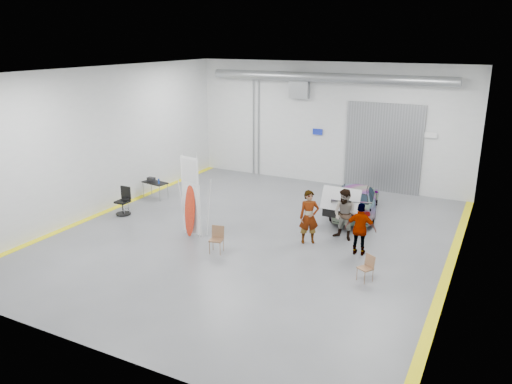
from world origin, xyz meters
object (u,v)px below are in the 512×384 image
at_px(person_a, 309,217).
at_px(folding_chair_near, 217,245).
at_px(folding_chair_far, 365,273).
at_px(person_b, 345,215).
at_px(office_chair, 124,203).
at_px(surfboard_display, 191,203).
at_px(shop_stool, 126,207).
at_px(sedan_car, 356,199).
at_px(work_table, 154,182).
at_px(person_c, 360,229).

height_order(person_a, folding_chair_near, person_a).
bearing_deg(folding_chair_near, folding_chair_far, -10.38).
height_order(person_b, office_chair, person_b).
distance_m(surfboard_display, folding_chair_far, 6.80).
distance_m(person_b, shop_stool, 9.09).
bearing_deg(office_chair, shop_stool, 5.73).
bearing_deg(shop_stool, person_b, 9.85).
xyz_separation_m(surfboard_display, folding_chair_far, (6.69, -0.62, -1.04)).
height_order(person_a, person_b, person_a).
bearing_deg(shop_stool, sedan_car, 27.75).
xyz_separation_m(folding_chair_far, office_chair, (-10.58, 1.30, 0.25)).
distance_m(person_a, folding_chair_far, 3.37).
bearing_deg(shop_stool, work_table, 98.96).
height_order(sedan_car, folding_chair_near, sedan_car).
height_order(person_a, shop_stool, person_a).
distance_m(person_b, person_c, 1.35).
bearing_deg(person_b, sedan_car, 110.93).
distance_m(person_a, person_b, 1.37).
bearing_deg(folding_chair_far, surfboard_display, -154.11).
height_order(person_c, surfboard_display, surfboard_display).
height_order(folding_chair_near, office_chair, office_chair).
bearing_deg(person_b, shop_stool, -157.94).
height_order(sedan_car, person_a, person_a).
xyz_separation_m(person_b, work_table, (-9.31, 0.83, -0.20)).
xyz_separation_m(sedan_car, person_b, (0.45, -2.91, 0.31)).
height_order(person_a, person_c, person_a).
bearing_deg(sedan_car, person_b, 87.37).
distance_m(sedan_car, person_a, 3.85).
distance_m(folding_chair_far, work_table, 11.49).
height_order(folding_chair_far, work_table, work_table).
xyz_separation_m(person_b, shop_stool, (-8.93, -1.55, -0.61)).
bearing_deg(person_a, folding_chair_far, -69.54).
distance_m(person_a, person_c, 1.93).
height_order(person_a, office_chair, person_a).
bearing_deg(office_chair, surfboard_display, -10.45).
bearing_deg(surfboard_display, person_c, 23.28).
height_order(person_c, folding_chair_far, person_c).
bearing_deg(person_a, person_b, 7.22).
bearing_deg(folding_chair_far, sedan_car, 140.30).
relative_size(folding_chair_far, shop_stool, 1.17).
distance_m(sedan_car, office_chair, 9.67).
distance_m(sedan_car, folding_chair_far, 6.13).
bearing_deg(office_chair, person_a, 4.56).
xyz_separation_m(person_a, folding_chair_far, (2.62, -2.00, -0.72)).
xyz_separation_m(person_b, person_c, (0.86, -1.04, -0.04)).
distance_m(folding_chair_near, shop_stool, 5.62).
relative_size(surfboard_display, office_chair, 2.77).
bearing_deg(sedan_car, office_chair, 16.20).
distance_m(person_b, folding_chair_far, 3.34).
distance_m(person_b, folding_chair_near, 4.78).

